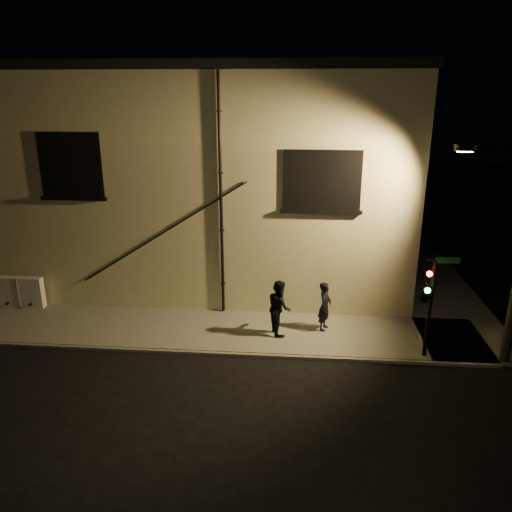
# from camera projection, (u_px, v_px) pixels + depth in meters

# --- Properties ---
(ground) EXTENTS (90.00, 90.00, 0.00)m
(ground) POSITION_uv_depth(u_px,v_px,m) (267.00, 356.00, 15.45)
(ground) COLOR black
(sidewalk) EXTENTS (21.00, 16.00, 0.12)m
(sidewalk) POSITION_uv_depth(u_px,v_px,m) (306.00, 300.00, 19.48)
(sidewalk) COLOR slate
(sidewalk) RESTS_ON ground
(building) EXTENTS (16.20, 12.23, 8.80)m
(building) POSITION_uv_depth(u_px,v_px,m) (215.00, 169.00, 22.80)
(building) COLOR beige
(building) RESTS_ON ground
(utility_cabinet) EXTENTS (1.77, 0.30, 1.17)m
(utility_cabinet) POSITION_uv_depth(u_px,v_px,m) (20.00, 292.00, 18.55)
(utility_cabinet) COLOR white
(utility_cabinet) RESTS_ON sidewalk
(pedestrian_a) EXTENTS (0.59, 0.72, 1.69)m
(pedestrian_a) POSITION_uv_depth(u_px,v_px,m) (325.00, 306.00, 16.70)
(pedestrian_a) COLOR black
(pedestrian_a) RESTS_ON sidewalk
(pedestrian_b) EXTENTS (0.94, 1.07, 1.85)m
(pedestrian_b) POSITION_uv_depth(u_px,v_px,m) (279.00, 307.00, 16.43)
(pedestrian_b) COLOR black
(pedestrian_b) RESTS_ON sidewalk
(traffic_signal) EXTENTS (1.24, 1.87, 3.18)m
(traffic_signal) POSITION_uv_depth(u_px,v_px,m) (426.00, 292.00, 14.54)
(traffic_signal) COLOR black
(traffic_signal) RESTS_ON sidewalk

